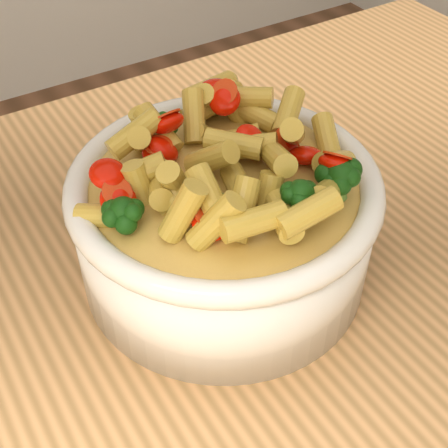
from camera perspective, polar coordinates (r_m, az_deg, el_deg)
table at (r=0.56m, az=-2.46°, el=-18.55°), size 1.20×0.80×0.90m
serving_bowl at (r=0.49m, az=0.00°, el=0.11°), size 0.24×0.24×0.10m
pasta_salad at (r=0.45m, az=0.00°, el=6.07°), size 0.19×0.19×0.04m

